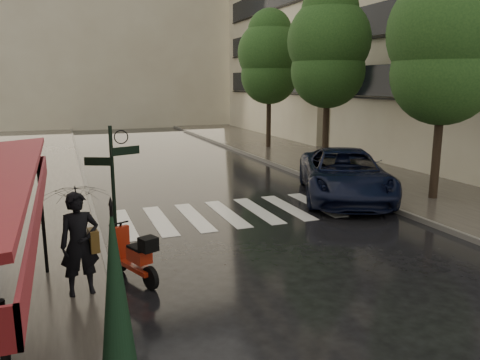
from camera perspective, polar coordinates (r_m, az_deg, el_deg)
ground at (r=8.53m, az=-3.96°, el=-16.13°), size 120.00×120.00×0.00m
sidewalk_near at (r=19.77m, az=-27.20°, el=-1.02°), size 6.00×60.00×0.12m
sidewalk_far at (r=23.21m, az=11.82°, el=1.77°), size 5.50×60.00×0.12m
curb_near at (r=19.64m, az=-18.36°, el=-0.34°), size 0.12×60.00×0.16m
curb_far at (r=21.84m, az=5.61°, el=1.39°), size 0.12×60.00×0.16m
crosswalk at (r=14.73m, az=0.33°, el=-3.91°), size 7.85×3.20×0.01m
signpost at (r=10.50m, az=-15.17°, el=-0.49°), size 1.17×0.29×3.10m
haussmann_far at (r=38.47m, az=8.92°, el=19.49°), size 8.00×16.00×18.50m
backdrop_building at (r=45.92m, az=-15.02°, el=18.90°), size 22.00×6.00×20.00m
tree_near at (r=17.01m, az=23.84°, el=15.29°), size 3.80×3.80×7.99m
tree_mid at (r=22.54m, az=10.76°, el=15.65°), size 3.80×3.80×8.34m
tree_far at (r=28.82m, az=3.60°, el=14.66°), size 3.80×3.80×8.16m
pedestrian_with_umbrella at (r=8.93m, az=-19.27°, el=-2.79°), size 1.29×1.30×2.60m
scooter at (r=9.86m, az=-12.65°, el=-9.15°), size 0.85×1.59×1.11m
parked_car at (r=16.79m, az=12.61°, el=0.71°), size 5.12×6.74×1.70m
parasol_back at (r=6.37m, az=-14.95°, el=-12.31°), size 0.46×0.46×2.44m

